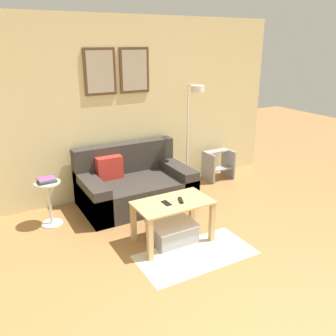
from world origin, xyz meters
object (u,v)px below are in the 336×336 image
(remote_control, at_px, (181,200))
(step_stool, at_px, (218,164))
(couch, at_px, (134,186))
(floor_lamp, at_px, (193,117))
(cell_phone, at_px, (166,203))
(coffee_table, at_px, (173,211))
(side_table, at_px, (49,199))
(storage_bin, at_px, (172,231))
(book_stack, at_px, (47,180))

(remote_control, xyz_separation_m, step_stool, (1.58, 1.39, -0.25))
(couch, height_order, floor_lamp, floor_lamp)
(couch, bearing_deg, cell_phone, -96.00)
(coffee_table, bearing_deg, cell_phone, -178.95)
(floor_lamp, distance_m, side_table, 2.35)
(couch, height_order, side_table, couch)
(step_stool, bearing_deg, couch, -173.16)
(side_table, relative_size, remote_control, 3.83)
(remote_control, bearing_deg, side_table, 158.01)
(storage_bin, height_order, book_stack, book_stack)
(side_table, bearing_deg, book_stack, 90.86)
(remote_control, bearing_deg, floor_lamp, 73.03)
(coffee_table, bearing_deg, couch, 88.18)
(floor_lamp, xyz_separation_m, cell_phone, (-1.15, -1.25, -0.64))
(side_table, xyz_separation_m, cell_phone, (1.06, -1.10, 0.16))
(step_stool, bearing_deg, floor_lamp, -169.55)
(couch, height_order, coffee_table, couch)
(coffee_table, height_order, step_stool, coffee_table)
(couch, bearing_deg, floor_lamp, 4.69)
(couch, distance_m, side_table, 1.18)
(step_stool, bearing_deg, remote_control, -138.79)
(book_stack, relative_size, cell_phone, 1.69)
(storage_bin, distance_m, floor_lamp, 1.93)
(floor_lamp, relative_size, step_stool, 3.36)
(book_stack, bearing_deg, storage_bin, -43.72)
(floor_lamp, xyz_separation_m, side_table, (-2.21, -0.15, -0.80))
(couch, height_order, book_stack, couch)
(coffee_table, xyz_separation_m, floor_lamp, (1.06, 1.25, 0.75))
(book_stack, xyz_separation_m, cell_phone, (1.06, -1.10, -0.10))
(floor_lamp, xyz_separation_m, remote_control, (-0.98, -1.27, -0.63))
(storage_bin, bearing_deg, remote_control, -24.95)
(couch, relative_size, book_stack, 6.41)
(book_stack, distance_m, cell_phone, 1.53)
(remote_control, relative_size, step_stool, 0.31)
(storage_bin, height_order, remote_control, remote_control)
(couch, xyz_separation_m, storage_bin, (-0.04, -1.15, -0.15))
(couch, height_order, storage_bin, couch)
(side_table, relative_size, book_stack, 2.42)
(couch, xyz_separation_m, book_stack, (-1.18, -0.06, 0.33))
(book_stack, bearing_deg, cell_phone, -46.30)
(book_stack, bearing_deg, coffee_table, -44.03)
(floor_lamp, height_order, step_stool, floor_lamp)
(side_table, distance_m, step_stool, 2.82)
(side_table, bearing_deg, cell_phone, -46.21)
(storage_bin, xyz_separation_m, cell_phone, (-0.08, -0.02, 0.39))
(storage_bin, bearing_deg, step_stool, 38.83)
(floor_lamp, distance_m, remote_control, 1.73)
(cell_phone, distance_m, step_stool, 2.23)
(storage_bin, bearing_deg, floor_lamp, 49.13)
(storage_bin, relative_size, floor_lamp, 0.32)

